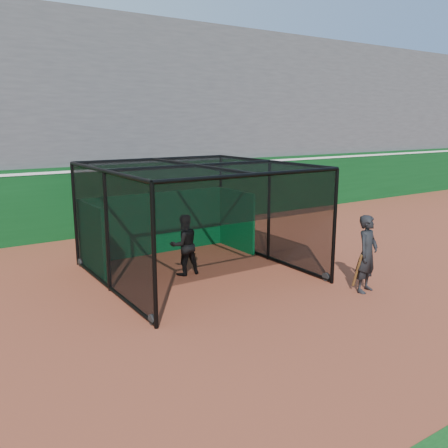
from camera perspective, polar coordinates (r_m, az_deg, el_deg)
ground at (r=11.03m, az=4.77°, el=-9.11°), size 120.00×120.00×0.00m
outfield_wall at (r=17.95m, az=-12.16°, el=3.19°), size 50.00×0.50×2.50m
grandstand at (r=21.32m, az=-16.36°, el=12.95°), size 50.00×7.85×8.95m
batting_cage at (r=12.52m, az=-3.36°, el=0.40°), size 4.97×5.25×2.90m
batter at (r=12.59m, az=-4.83°, el=-2.51°), size 0.82×0.65×1.63m
on_deck_player at (r=11.76m, az=16.82°, el=-3.47°), size 0.78×0.61×1.87m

